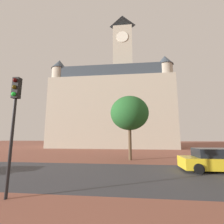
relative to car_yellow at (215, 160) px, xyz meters
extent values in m
plane|color=brown|center=(-6.94, -1.30, -0.72)|extent=(120.00, 120.00, 0.00)
cube|color=#38383D|center=(-6.94, -1.55, -0.72)|extent=(120.00, 7.05, 0.00)
cube|color=#B2A893|center=(-9.37, 21.73, 6.29)|extent=(24.89, 10.59, 14.01)
cube|color=#38424C|center=(-9.37, 21.73, 14.49)|extent=(22.90, 9.74, 2.40)
cube|color=#B2A893|center=(-6.85, 21.73, 12.81)|extent=(4.25, 4.25, 27.06)
pyramid|color=#38424C|center=(-6.85, 21.73, 29.14)|extent=(4.46, 4.46, 2.80)
cylinder|color=silver|center=(-6.85, 19.55, 23.37)|extent=(2.55, 0.15, 2.55)
cylinder|color=#B2A893|center=(-20.31, 17.93, 7.48)|extent=(2.80, 2.80, 16.41)
cone|color=#38424C|center=(-20.31, 17.93, 16.69)|extent=(3.20, 3.20, 2.00)
cylinder|color=#B2A893|center=(1.57, 17.93, 7.36)|extent=(2.80, 2.80, 16.16)
cone|color=#38424C|center=(1.57, 17.93, 16.44)|extent=(3.20, 3.20, 2.00)
cube|color=gold|center=(0.00, 0.00, -0.17)|extent=(4.43, 1.80, 0.75)
cube|color=black|center=(0.00, 0.00, 0.50)|extent=(2.48, 1.58, 0.59)
cylinder|color=black|center=(-1.46, 0.90, -0.40)|extent=(0.64, 0.22, 0.64)
cylinder|color=black|center=(-1.46, -0.90, -0.40)|extent=(0.64, 0.22, 0.64)
cylinder|color=black|center=(-10.52, -5.70, 1.25)|extent=(0.12, 0.12, 3.93)
cube|color=black|center=(-10.52, -5.70, 3.66)|extent=(0.28, 0.24, 0.90)
sphere|color=#390606|center=(-10.52, -5.83, 3.96)|extent=(0.18, 0.18, 0.18)
sphere|color=#3C3306|center=(-10.52, -5.83, 3.66)|extent=(0.18, 0.18, 0.18)
sphere|color=green|center=(-10.52, -5.83, 3.36)|extent=(0.18, 0.18, 0.18)
cylinder|color=brown|center=(-5.70, 4.34, 0.85)|extent=(0.32, 0.32, 3.14)
ellipsoid|color=#235B28|center=(-5.70, 4.34, 3.99)|extent=(3.94, 3.94, 3.54)
camera|label=1|loc=(-5.83, -11.49, 1.66)|focal=24.55mm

